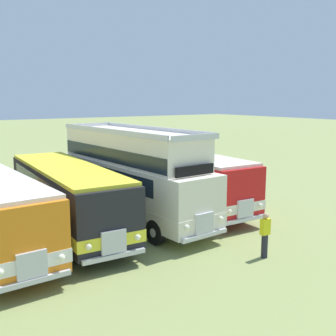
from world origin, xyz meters
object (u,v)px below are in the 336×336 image
(bus_sixth_in_row, at_px, (132,172))
(marshal_person, at_px, (265,235))
(bus_seventh_in_row, at_px, (180,175))
(bus_fifth_in_row, at_px, (67,193))

(bus_sixth_in_row, relative_size, marshal_person, 6.01)
(bus_sixth_in_row, bearing_deg, bus_seventh_in_row, 11.28)
(bus_sixth_in_row, height_order, marshal_person, bus_sixth_in_row)
(bus_fifth_in_row, height_order, bus_sixth_in_row, bus_sixth_in_row)
(marshal_person, bearing_deg, bus_fifth_in_row, 125.23)
(bus_seventh_in_row, height_order, marshal_person, bus_seventh_in_row)
(bus_sixth_in_row, distance_m, marshal_person, 7.41)
(bus_fifth_in_row, distance_m, marshal_person, 8.66)
(marshal_person, bearing_deg, bus_seventh_in_row, 77.64)
(bus_fifth_in_row, xyz_separation_m, bus_seventh_in_row, (6.67, 0.71, 0.00))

